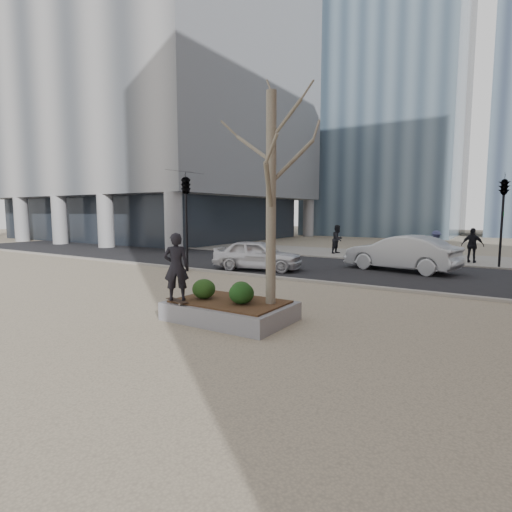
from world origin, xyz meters
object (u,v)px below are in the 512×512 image
Objects in this scene: skateboarder at (176,267)px; police_car at (258,255)px; planter at (230,311)px; skateboard at (177,302)px.

police_car is (-2.93, 8.43, -0.64)m from skateboarder.
police_car is at bearing 117.58° from planter.
police_car reaches higher than planter.
planter is 0.73× the size of police_car.
police_car is (-2.93, 8.43, 0.23)m from skateboard.
skateboard is at bearing -175.62° from police_car.
planter is 1.79× the size of skateboarder.
police_car is (-3.99, 7.64, 0.50)m from planter.
skateboarder is 0.41× the size of police_car.
skateboarder is at bearing -175.62° from police_car.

